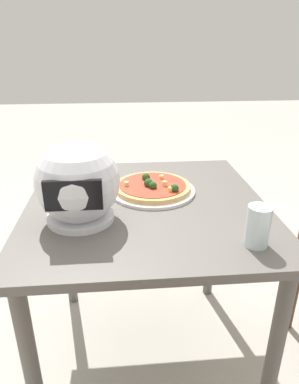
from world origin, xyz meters
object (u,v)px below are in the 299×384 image
motorcycle_helmet (78,184)px  pizza (153,186)px  dining_table (146,227)px  drinking_glass (258,226)px

motorcycle_helmet → pizza: bearing=-141.7°
dining_table → motorcycle_helmet: motorcycle_helmet is taller
drinking_glass → dining_table: bearing=-47.1°
pizza → drinking_glass: size_ratio=2.39×
dining_table → pizza: bearing=-110.1°
dining_table → pizza: size_ratio=3.03×
motorcycle_helmet → dining_table: bearing=-153.1°
dining_table → drinking_glass: bearing=132.9°
dining_table → pizza: pizza is taller
motorcycle_helmet → drinking_glass: 0.57m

